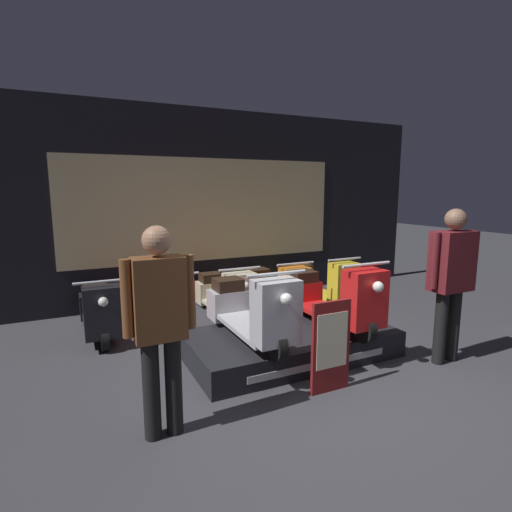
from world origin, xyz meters
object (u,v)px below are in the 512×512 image
scooter_backrow_2 (225,295)px  price_sign_board (331,346)px  scooter_display_left (250,310)px  scooter_display_right (331,299)px  person_left_browsing (160,319)px  scooter_backrow_4 (322,283)px  scooter_backrow_3 (276,289)px  scooter_backrow_0 (99,310)px  person_right_browsing (451,272)px  scooter_backrow_1 (166,302)px

scooter_backrow_2 → price_sign_board: (0.08, -2.53, 0.11)m
scooter_display_left → scooter_display_right: (1.05, 0.00, 0.00)m
scooter_display_right → person_left_browsing: bearing=-158.9°
scooter_backrow_4 → scooter_backrow_3: bearing=180.0°
scooter_backrow_3 → scooter_backrow_4: same height
scooter_backrow_4 → scooter_backrow_0: bearing=180.0°
scooter_display_left → scooter_backrow_0: 2.21m
scooter_backrow_2 → person_right_browsing: person_right_browsing is taller
scooter_display_right → person_left_browsing: (-2.18, -0.84, 0.32)m
scooter_backrow_2 → person_left_browsing: (-1.49, -2.54, 0.61)m
price_sign_board → person_left_browsing: bearing=-179.8°
person_left_browsing → price_sign_board: person_left_browsing is taller
scooter_backrow_0 → scooter_backrow_2: bearing=0.0°
scooter_backrow_1 → scooter_display_right: bearing=-47.3°
scooter_display_left → scooter_backrow_1: 1.79m
scooter_display_right → person_right_browsing: (0.94, -0.84, 0.39)m
scooter_backrow_1 → scooter_backrow_2: size_ratio=1.00×
scooter_backrow_0 → scooter_backrow_3: same height
scooter_display_left → scooter_backrow_4: size_ratio=1.00×
scooter_backrow_2 → person_right_browsing: bearing=-57.3°
scooter_backrow_0 → scooter_backrow_1: (0.87, 0.00, 0.00)m
person_right_browsing → price_sign_board: person_right_browsing is taller
person_left_browsing → scooter_backrow_4: bearing=38.1°
scooter_backrow_4 → person_right_browsing: bearing=-92.7°
scooter_display_right → scooter_backrow_0: bearing=145.2°
person_right_browsing → person_left_browsing: bearing=180.0°
scooter_backrow_0 → scooter_backrow_4: 3.50m
scooter_display_left → person_left_browsing: size_ratio=1.00×
scooter_backrow_2 → scooter_backrow_3: (0.87, 0.00, 0.00)m
scooter_backrow_0 → person_right_browsing: bearing=-36.9°
scooter_backrow_4 → scooter_backrow_1: bearing=180.0°
scooter_backrow_3 → person_right_browsing: size_ratio=0.96×
person_left_browsing → person_right_browsing: (3.12, -0.00, 0.07)m
scooter_backrow_1 → scooter_backrow_4: same height
scooter_display_right → scooter_backrow_4: (1.06, 1.69, -0.29)m
scooter_display_right → scooter_backrow_0: size_ratio=1.00×
scooter_backrow_1 → person_left_browsing: (-0.61, -2.54, 0.61)m
scooter_backrow_1 → person_right_browsing: 3.63m
scooter_backrow_0 → person_right_browsing: size_ratio=0.96×
person_right_browsing → scooter_backrow_4: bearing=87.3°
scooter_display_left → scooter_backrow_2: 1.76m
scooter_backrow_2 → person_left_browsing: size_ratio=1.00×
scooter_backrow_0 → scooter_backrow_1: bearing=0.0°
scooter_display_left → scooter_backrow_1: size_ratio=1.00×
scooter_display_right → scooter_backrow_1: bearing=132.7°
scooter_backrow_0 → scooter_backrow_4: same height
scooter_display_left → price_sign_board: (0.44, -0.84, -0.18)m
person_left_browsing → person_right_browsing: bearing=-0.0°
scooter_backrow_0 → price_sign_board: price_sign_board is taller
scooter_backrow_2 → person_left_browsing: bearing=-120.4°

